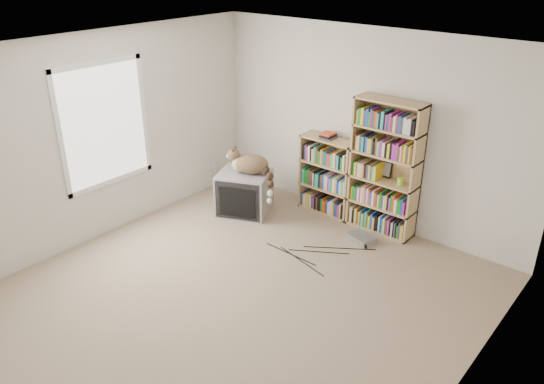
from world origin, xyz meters
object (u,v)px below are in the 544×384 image
Objects in this scene: dvd_player at (361,238)px; bookcase_short at (328,178)px; bookcase_tall at (385,171)px; crt_tv at (245,192)px; cat at (253,168)px.

bookcase_short is at bearing 167.81° from dvd_player.
bookcase_tall is 0.89m from dvd_player.
cat is (0.15, 0.02, 0.39)m from crt_tv.
crt_tv is 1.72m from dvd_player.
dvd_player is (1.66, 0.33, -0.25)m from crt_tv.
bookcase_short is at bearing 18.50° from cat.
bookcase_tall reaches higher than bookcase_short.
cat is at bearing -153.33° from dvd_player.
cat is 1.68m from dvd_player.
cat is at bearing -154.83° from bookcase_tall.
dvd_player is (-0.03, -0.42, -0.78)m from bookcase_tall.
bookcase_short is 1.01m from dvd_player.
crt_tv is at bearing -138.83° from bookcase_short.
dvd_player is at bearing -27.44° from bookcase_short.
bookcase_short is (0.71, 0.73, -0.19)m from cat.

